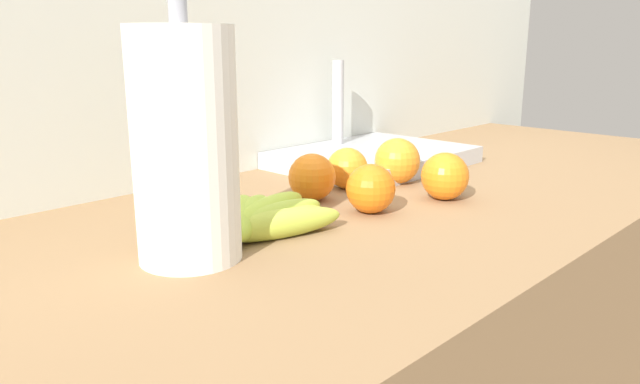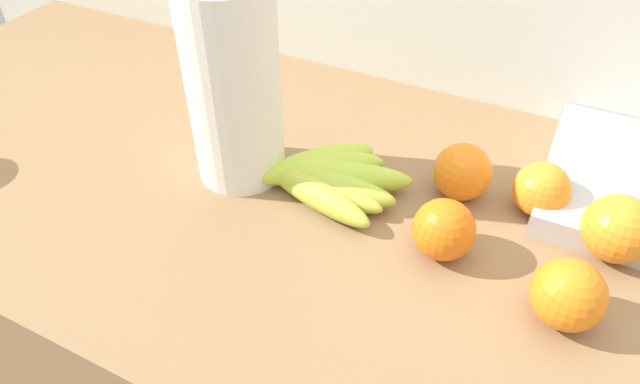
% 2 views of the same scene
% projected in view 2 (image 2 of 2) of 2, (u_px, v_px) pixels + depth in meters
% --- Properties ---
extents(wall_back, '(2.38, 0.06, 1.30)m').
position_uv_depth(wall_back, '(480.00, 221.00, 1.09)').
color(wall_back, silver).
rests_on(wall_back, ground).
extents(banana_bunch, '(0.21, 0.17, 0.04)m').
position_uv_depth(banana_bunch, '(322.00, 177.00, 0.73)').
color(banana_bunch, '#B0C33F').
rests_on(banana_bunch, counter).
extents(orange_right, '(0.08, 0.08, 0.08)m').
position_uv_depth(orange_right, '(568.00, 295.00, 0.56)').
color(orange_right, orange).
rests_on(orange_right, counter).
extents(orange_front, '(0.07, 0.07, 0.07)m').
position_uv_depth(orange_front, '(541.00, 190.00, 0.69)').
color(orange_front, orange).
rests_on(orange_front, counter).
extents(orange_far_right, '(0.07, 0.07, 0.07)m').
position_uv_depth(orange_far_right, '(444.00, 230.00, 0.63)').
color(orange_far_right, orange).
rests_on(orange_far_right, counter).
extents(orange_back_right, '(0.08, 0.08, 0.08)m').
position_uv_depth(orange_back_right, '(618.00, 229.00, 0.63)').
color(orange_back_right, orange).
rests_on(orange_back_right, counter).
extents(orange_back_left, '(0.07, 0.07, 0.07)m').
position_uv_depth(orange_back_left, '(462.00, 172.00, 0.71)').
color(orange_back_left, orange).
rests_on(orange_back_left, counter).
extents(paper_towel_roll, '(0.12, 0.12, 0.29)m').
position_uv_depth(paper_towel_roll, '(234.00, 86.00, 0.69)').
color(paper_towel_roll, white).
rests_on(paper_towel_roll, counter).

